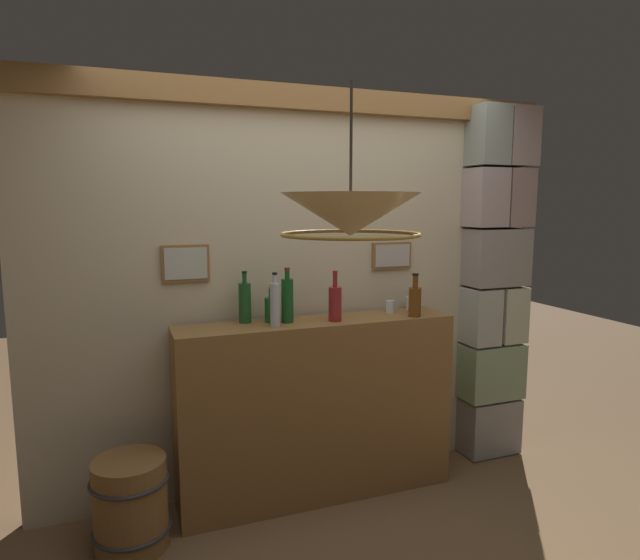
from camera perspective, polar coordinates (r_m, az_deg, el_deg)
panelled_rear_partition at (r=3.42m, az=-1.75°, el=0.16°), size 3.31×0.15×2.48m
stone_pillar at (r=3.99m, az=17.63°, el=-0.35°), size 0.46×0.29×2.42m
bar_shelf_unit at (r=3.40m, az=-0.31°, el=-13.36°), size 1.68×0.34×1.10m
liquor_bottle_tequila at (r=3.20m, az=1.58°, el=-2.39°), size 0.08×0.08×0.30m
liquor_bottle_whiskey at (r=3.19m, az=-5.17°, el=-3.05°), size 0.07×0.07×0.21m
liquor_bottle_bourbon at (r=3.38m, az=9.91°, el=-2.10°), size 0.08×0.08×0.27m
liquor_bottle_vodka at (r=3.19m, az=-7.88°, el=-2.29°), size 0.07×0.07×0.30m
liquor_bottle_vermouth at (r=3.17m, az=-3.44°, el=-2.07°), size 0.07×0.07×0.32m
liquor_bottle_sherry at (r=3.06m, az=-4.74°, el=-2.51°), size 0.06×0.06×0.31m
glass_tumbler_rocks at (r=3.62m, az=9.56°, el=-2.40°), size 0.07×0.07×0.08m
glass_tumbler_highball at (r=3.49m, az=7.37°, el=-2.78°), size 0.06×0.06×0.08m
glass_tumbler_shot at (r=3.52m, az=9.93°, el=-2.65°), size 0.08×0.08×0.09m
pendant_lamp at (r=2.21m, az=3.21°, el=6.71°), size 0.57×0.57×0.61m
wooden_barrel at (r=3.21m, az=-19.23°, el=-21.27°), size 0.40×0.40×0.48m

